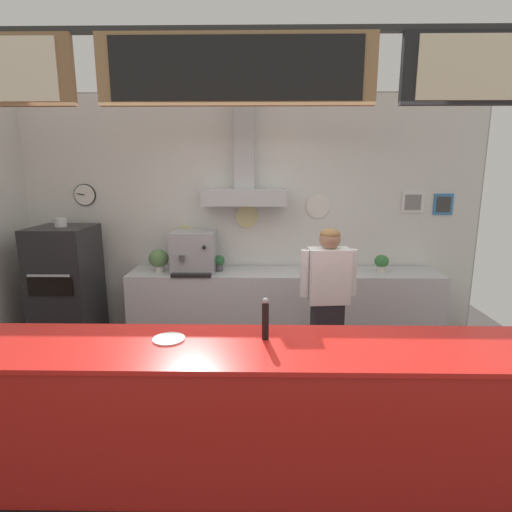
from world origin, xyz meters
name	(u,v)px	position (x,y,z in m)	size (l,w,h in m)	color
ground_plane	(242,438)	(0.00, 0.00, 0.00)	(6.96, 6.96, 0.00)	#3F3A38
back_wall_assembly	(250,211)	(0.00, 2.18, 1.60)	(5.80, 2.75, 3.02)	#9E9E99
service_counter	(238,418)	(0.00, -0.50, 0.51)	(4.95, 0.70, 1.02)	red
back_prep_counter	(284,307)	(0.42, 1.93, 0.44)	(3.76, 0.62, 0.89)	silver
pizza_oven	(67,287)	(-2.17, 1.73, 0.73)	(0.66, 0.75, 1.56)	#232326
shop_worker	(327,306)	(0.77, 0.73, 0.86)	(0.52, 0.26, 1.59)	#232328
espresso_machine	(194,252)	(-0.67, 1.91, 1.13)	(0.52, 0.52, 0.49)	#A3A5AD
potted_rosemary	(219,262)	(-0.37, 1.94, 1.00)	(0.14, 0.14, 0.20)	#4C4C51
potted_sage	(159,259)	(-1.10, 1.91, 1.04)	(0.24, 0.24, 0.27)	beige
potted_thyme	(382,262)	(1.59, 1.90, 1.01)	(0.17, 0.17, 0.22)	beige
condiment_plate	(169,339)	(-0.45, -0.43, 1.03)	(0.21, 0.21, 0.01)	white
pepper_grinder	(265,319)	(0.18, -0.41, 1.16)	(0.05, 0.05, 0.28)	black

